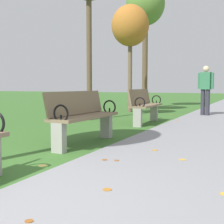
{
  "coord_description": "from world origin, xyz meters",
  "views": [
    {
      "loc": [
        2.16,
        -1.55,
        1.0
      ],
      "look_at": [
        -0.05,
        3.11,
        0.55
      ],
      "focal_mm": 49.17,
      "sensor_mm": 36.0,
      "label": 1
    }
  ],
  "objects_px": {
    "tree_3": "(130,27)",
    "pedestrian_walking": "(206,88)",
    "park_bench_2": "(83,116)",
    "park_bench_3": "(145,105)",
    "tree_4": "(145,6)"
  },
  "relations": [
    {
      "from": "park_bench_2",
      "to": "tree_4",
      "type": "bearing_deg",
      "value": 102.39
    },
    {
      "from": "tree_3",
      "to": "pedestrian_walking",
      "type": "relative_size",
      "value": 2.45
    },
    {
      "from": "park_bench_2",
      "to": "tree_4",
      "type": "relative_size",
      "value": 0.3
    },
    {
      "from": "park_bench_3",
      "to": "tree_4",
      "type": "xyz_separation_m",
      "value": [
        -1.86,
        5.32,
        3.94
      ]
    },
    {
      "from": "park_bench_3",
      "to": "tree_3",
      "type": "relative_size",
      "value": 0.41
    },
    {
      "from": "park_bench_3",
      "to": "tree_3",
      "type": "bearing_deg",
      "value": 118.35
    },
    {
      "from": "tree_4",
      "to": "pedestrian_walking",
      "type": "distance_m",
      "value": 5.24
    },
    {
      "from": "park_bench_3",
      "to": "pedestrian_walking",
      "type": "relative_size",
      "value": 1.0
    },
    {
      "from": "park_bench_2",
      "to": "park_bench_3",
      "type": "xyz_separation_m",
      "value": [
        0.0,
        3.17,
        0.0
      ]
    },
    {
      "from": "tree_4",
      "to": "park_bench_3",
      "type": "bearing_deg",
      "value": -70.69
    },
    {
      "from": "park_bench_2",
      "to": "park_bench_3",
      "type": "bearing_deg",
      "value": 90.0
    },
    {
      "from": "tree_4",
      "to": "pedestrian_walking",
      "type": "height_order",
      "value": "tree_4"
    },
    {
      "from": "pedestrian_walking",
      "to": "park_bench_2",
      "type": "bearing_deg",
      "value": -100.65
    },
    {
      "from": "park_bench_2",
      "to": "pedestrian_walking",
      "type": "height_order",
      "value": "pedestrian_walking"
    },
    {
      "from": "park_bench_2",
      "to": "tree_3",
      "type": "bearing_deg",
      "value": 104.96
    }
  ]
}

